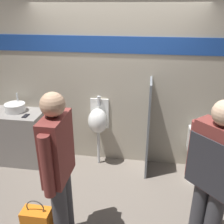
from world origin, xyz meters
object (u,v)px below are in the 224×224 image
object	(u,v)px
urinal_near_counter	(98,121)
toilet	(199,159)
sink_basin	(15,107)
cell_phone	(26,116)
person_with_lanyard	(59,167)
person_in_vest	(214,174)

from	to	relation	value
urinal_near_counter	toilet	bearing A→B (deg)	-4.94
sink_basin	urinal_near_counter	distance (m)	1.36
cell_phone	sink_basin	bearing A→B (deg)	147.51
cell_phone	toilet	distance (m)	2.74
urinal_near_counter	person_with_lanyard	size ratio (longest dim) A/B	0.66
sink_basin	person_with_lanyard	world-z (taller)	person_with_lanyard
cell_phone	person_in_vest	bearing A→B (deg)	-26.44
sink_basin	person_in_vest	distance (m)	3.09
cell_phone	toilet	size ratio (longest dim) A/B	0.16
cell_phone	toilet	xyz separation A→B (m)	(2.67, 0.08, -0.58)
sink_basin	urinal_near_counter	bearing A→B (deg)	2.53
person_in_vest	toilet	bearing A→B (deg)	-51.27
person_with_lanyard	toilet	bearing A→B (deg)	-49.58
cell_phone	toilet	bearing A→B (deg)	1.79
person_with_lanyard	cell_phone	bearing A→B (deg)	38.20
urinal_near_counter	person_with_lanyard	distance (m)	1.54
urinal_near_counter	person_in_vest	size ratio (longest dim) A/B	0.66
cell_phone	person_with_lanyard	xyz separation A→B (m)	(1.01, -1.31, 0.08)
toilet	person_in_vest	distance (m)	1.51
cell_phone	person_in_vest	size ratio (longest dim) A/B	0.08
toilet	person_in_vest	size ratio (longest dim) A/B	0.51
toilet	person_with_lanyard	bearing A→B (deg)	-140.05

